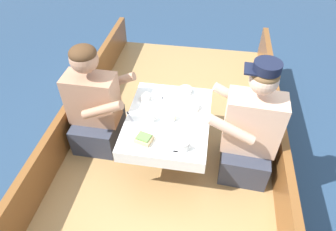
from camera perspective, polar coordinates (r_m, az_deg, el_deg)
The scene contains 21 objects.
ground_plane at distance 2.96m, azimuth 0.35°, elevation -10.07°, with size 60.00×60.00×0.00m, color navy.
boat_deck at distance 2.82m, azimuth 0.36°, elevation -7.88°, with size 1.84×3.46×0.36m, color #A87F4C.
gunwale_port at distance 2.80m, azimuth -17.95°, elevation -0.65°, with size 0.06×3.46×0.34m, color brown.
gunwale_starboard at distance 2.62m, azimuth 20.13°, elevation -4.95°, with size 0.06×3.46×0.34m, color brown.
cockpit_table at distance 2.33m, azimuth 0.00°, elevation -1.17°, with size 0.64×0.82×0.43m.
person_port at distance 2.53m, azimuth -13.73°, elevation 1.52°, with size 0.53×0.44×0.95m.
person_starboard at distance 2.31m, azimuth 15.22°, elevation -3.21°, with size 0.54×0.46×1.01m.
plate_sandwich at distance 2.13m, azimuth -4.57°, elevation -4.94°, with size 0.21×0.21×0.01m.
plate_bread at distance 2.38m, azimuth 0.05°, elevation 1.54°, with size 0.17×0.17×0.01m.
sandwich at distance 2.11m, azimuth -4.61°, elevation -4.44°, with size 0.13×0.12×0.05m.
bowl_port_near at distance 2.53m, azimuth 3.32°, elevation 4.85°, with size 0.11×0.11×0.04m.
bowl_starboard_near at distance 2.37m, azimuth 4.57°, elevation 1.74°, with size 0.12×0.12×0.04m.
coffee_cup_port at distance 2.06m, azimuth 2.95°, elevation -5.66°, with size 0.11×0.08×0.07m.
coffee_cup_starboard at distance 2.26m, azimuth -3.54°, elevation -0.33°, with size 0.11×0.08×0.07m.
coffee_cup_center at distance 2.45m, azimuth -4.32°, elevation 3.54°, with size 0.11×0.08×0.05m.
tin_can at distance 2.27m, azimuth 0.69°, elevation -0.31°, with size 0.07×0.07×0.05m.
utensil_fork_starboard at distance 2.32m, azimuth -7.19°, elevation -0.32°, with size 0.12×0.15×0.00m.
utensil_spoon_starboard at distance 2.51m, azimuth 1.05°, elevation 3.99°, with size 0.15×0.11×0.01m.
utensil_fork_port at distance 2.06m, azimuth 0.02°, elevation -6.77°, with size 0.17×0.03×0.00m.
utensil_spoon_port at distance 2.48m, azimuth -1.04°, elevation 3.52°, with size 0.04×0.17×0.01m.
utensil_spoon_center at distance 2.25m, azimuth -0.49°, elevation -1.46°, with size 0.15×0.11×0.01m.
Camera 1 is at (0.27, -1.77, 2.35)m, focal length 32.00 mm.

